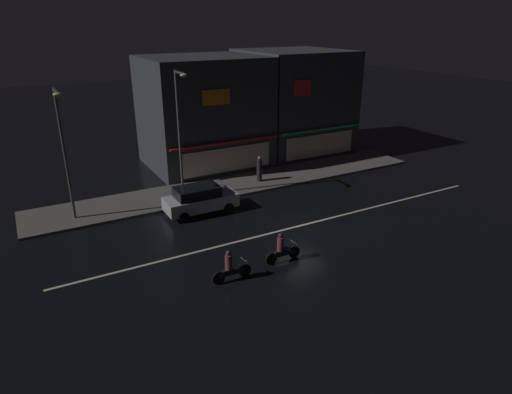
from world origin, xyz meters
TOP-DOWN VIEW (x-y plane):
  - ground_plane at (0.00, 0.00)m, footprint 140.00×140.00m
  - lane_divider_stripe at (0.00, 0.00)m, footprint 26.66×0.16m
  - sidewalk_far at (0.00, 7.62)m, footprint 28.06×3.99m
  - storefront_left_block at (-0.00, 13.43)m, footprint 8.90×7.78m
  - storefront_center_block at (8.42, 13.74)m, footprint 8.14×8.40m
  - streetlamp_west at (-10.99, 6.81)m, footprint 0.44×1.64m
  - streetlamp_mid at (-4.32, 6.97)m, footprint 0.44×1.64m
  - pedestrian_on_sidewalk at (1.45, 7.33)m, footprint 0.37×0.37m
  - parked_car_near_kerb at (-4.23, 4.49)m, footprint 4.30×1.98m
  - motorcycle_lead at (-5.92, -3.16)m, footprint 1.90×0.60m
  - motorcycle_following at (-3.04, -2.83)m, footprint 1.90×0.60m
  - traffic_cone at (-2.03, 4.78)m, footprint 0.36×0.36m

SIDE VIEW (x-z plane):
  - ground_plane at x=0.00m, z-range 0.00..0.00m
  - lane_divider_stripe at x=0.00m, z-range 0.00..0.01m
  - sidewalk_far at x=0.00m, z-range 0.00..0.14m
  - traffic_cone at x=-2.03m, z-range 0.00..0.55m
  - motorcycle_lead at x=-5.92m, z-range -0.13..1.39m
  - motorcycle_following at x=-3.04m, z-range -0.13..1.39m
  - parked_car_near_kerb at x=-4.23m, z-range 0.03..1.70m
  - pedestrian_on_sidewalk at x=1.45m, z-range 0.07..1.87m
  - storefront_left_block at x=0.00m, z-range 0.00..8.30m
  - storefront_center_block at x=8.42m, z-range 0.00..8.47m
  - streetlamp_west at x=-10.99m, z-range 0.79..8.20m
  - streetlamp_mid at x=-4.32m, z-range 0.80..8.75m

